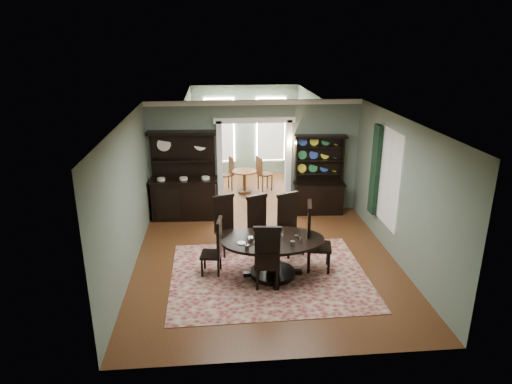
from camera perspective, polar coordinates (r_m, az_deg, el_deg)
room at (r=9.11m, az=1.36°, el=0.01°), size 5.51×6.01×3.01m
parlor at (r=14.40m, az=-1.10°, el=6.95°), size 3.51×3.50×3.01m
doorway_trim at (r=11.92m, az=-0.23°, el=4.85°), size 2.08×0.25×2.57m
right_window at (r=10.55m, az=15.51°, el=2.13°), size 0.15×1.47×2.12m
wall_sconce at (r=11.82m, az=4.45°, el=6.03°), size 0.27×0.21×0.21m
rug at (r=9.25m, az=1.64°, el=-10.39°), size 3.91×3.13×0.01m
dining_table at (r=9.00m, az=2.14°, el=-7.31°), size 2.04×1.91×0.79m
centerpiece at (r=8.88m, az=1.92°, el=-5.56°), size 1.26×0.81×0.21m
chair_far_left at (r=9.97m, az=-3.82°, el=-3.83°), size 0.62×0.61×1.29m
chair_far_mid at (r=9.96m, az=0.35°, el=-3.82°), size 0.62×0.60×1.29m
chair_far_right at (r=9.93m, az=4.18°, el=-3.75°), size 0.64×0.63×1.35m
chair_end_left at (r=9.09m, az=-5.06°, el=-6.69°), size 0.47×0.49×1.17m
chair_end_right at (r=9.24m, az=7.20°, el=-5.40°), size 0.59×0.61×1.43m
chair_near at (r=8.50m, az=1.42°, el=-7.98°), size 0.53×0.51×1.32m
sideboard at (r=11.89m, az=-8.97°, el=0.43°), size 1.75×0.69×2.28m
welsh_dresser at (r=12.20m, az=7.86°, el=0.83°), size 1.38×0.58×2.11m
parlor_table at (r=13.75m, az=-1.47°, el=1.73°), size 0.74×0.74×0.68m
parlor_chair_left at (r=13.99m, az=-3.56°, el=2.44°), size 0.47×0.46×1.02m
parlor_chair_right at (r=13.91m, az=0.86°, el=2.48°), size 0.50×0.49×1.06m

